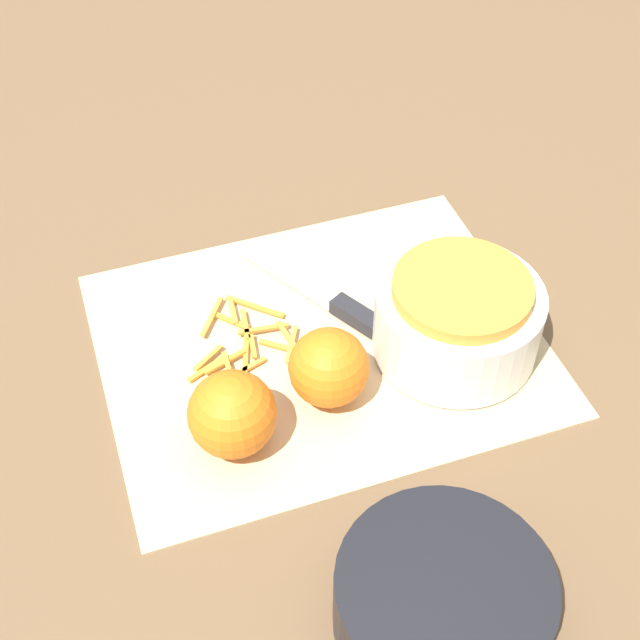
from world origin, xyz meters
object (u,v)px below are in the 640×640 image
object	(u,v)px
bowl_dark	(442,602)
orange_left	(232,414)
knife	(349,311)
bowl_speckled	(458,316)
orange_right	(329,368)

from	to	relation	value
bowl_dark	orange_left	xyz separation A→B (m)	(0.11, -0.22, 0.01)
knife	bowl_speckled	bearing A→B (deg)	-160.18
orange_left	knife	bearing A→B (deg)	-142.99
bowl_speckled	orange_left	bearing A→B (deg)	9.91
bowl_dark	orange_right	xyz separation A→B (m)	(0.01, -0.24, 0.01)
orange_right	bowl_dark	bearing A→B (deg)	91.77
orange_left	orange_right	size ratio (longest dim) A/B	1.05
orange_left	bowl_speckled	bearing A→B (deg)	-170.09
knife	orange_right	world-z (taller)	orange_right
orange_right	knife	bearing A→B (deg)	-120.80
bowl_dark	knife	size ratio (longest dim) A/B	0.82
bowl_dark	knife	world-z (taller)	bowl_dark
bowl_speckled	bowl_dark	bearing A→B (deg)	62.84
knife	orange_left	size ratio (longest dim) A/B	2.56
bowl_dark	bowl_speckled	bearing A→B (deg)	-117.16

